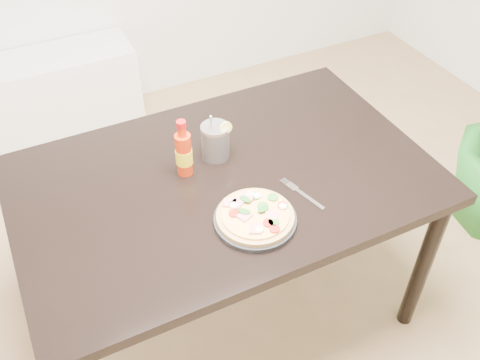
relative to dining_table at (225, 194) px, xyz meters
name	(u,v)px	position (x,y,z in m)	size (l,w,h in m)	color
dining_table	(225,194)	(0.00, 0.00, 0.00)	(1.40, 0.90, 0.75)	black
plate	(255,220)	(0.00, -0.23, 0.09)	(0.26, 0.26, 0.02)	black
pizza	(255,215)	(0.00, -0.23, 0.11)	(0.24, 0.24, 0.03)	tan
hot_sauce_bottle	(184,153)	(-0.11, 0.08, 0.17)	(0.07, 0.07, 0.21)	red
cola_cup	(215,142)	(0.02, 0.11, 0.14)	(0.10, 0.10, 0.19)	black
fork	(301,193)	(0.19, -0.19, 0.09)	(0.07, 0.19, 0.00)	silver
media_console	(13,106)	(-0.59, 1.56, -0.42)	(1.40, 0.34, 0.50)	white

